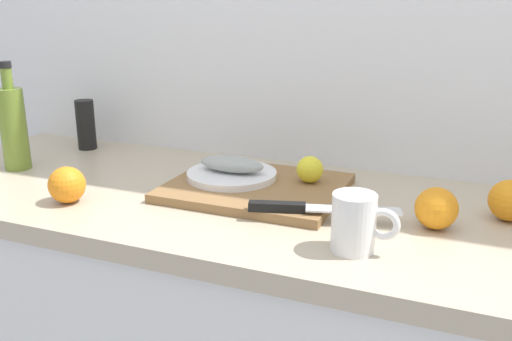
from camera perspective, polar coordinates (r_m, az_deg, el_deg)
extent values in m
cube|color=white|center=(1.39, 10.45, 14.50)|extent=(3.20, 0.05, 2.50)
cube|color=#B7A88E|center=(1.15, 5.98, -4.76)|extent=(2.00, 0.60, 0.04)
cube|color=olive|center=(1.23, 0.00, -1.78)|extent=(0.38, 0.31, 0.02)
cylinder|color=white|center=(1.26, -2.52, -0.44)|extent=(0.21, 0.21, 0.01)
ellipsoid|color=#999E99|center=(1.25, -2.54, 0.67)|extent=(0.15, 0.07, 0.04)
cube|color=silver|center=(1.06, 10.02, -4.02)|extent=(0.18, 0.08, 0.00)
cube|color=black|center=(1.06, 2.19, -3.78)|extent=(0.11, 0.05, 0.02)
sphere|color=yellow|center=(1.23, 5.59, 0.11)|extent=(0.06, 0.06, 0.06)
cylinder|color=olive|center=(1.50, -23.77, 3.92)|extent=(0.06, 0.06, 0.20)
cylinder|color=olive|center=(1.48, -24.37, 8.67)|extent=(0.03, 0.03, 0.05)
cylinder|color=black|center=(1.48, -24.53, 9.93)|extent=(0.03, 0.03, 0.02)
cylinder|color=white|center=(0.95, 10.05, -5.35)|extent=(0.08, 0.08, 0.10)
torus|color=white|center=(0.94, 13.04, -5.45)|extent=(0.06, 0.01, 0.06)
sphere|color=orange|center=(1.08, 18.15, -3.74)|extent=(0.08, 0.08, 0.08)
sphere|color=orange|center=(1.17, 24.78, -2.83)|extent=(0.08, 0.08, 0.08)
sphere|color=orange|center=(1.22, -18.97, -1.41)|extent=(0.08, 0.08, 0.08)
cylinder|color=black|center=(1.64, -17.19, 4.55)|extent=(0.05, 0.05, 0.14)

